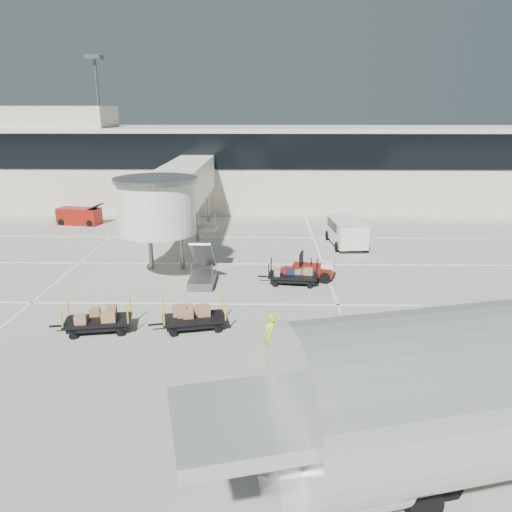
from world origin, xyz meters
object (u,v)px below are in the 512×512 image
object	(u,v)px
box_cart_near	(194,318)
box_cart_far	(99,321)
baggage_tug	(314,270)
belt_loader	(80,216)
minivan	(346,230)
ground_worker	(272,335)
suitcase_cart	(292,276)

from	to	relation	value
box_cart_near	box_cart_far	size ratio (longest dim) A/B	0.98
baggage_tug	box_cart_near	world-z (taller)	baggage_tug
box_cart_far	belt_loader	size ratio (longest dim) A/B	0.89
baggage_tug	box_cart_far	bearing A→B (deg)	-132.09
box_cart_far	baggage_tug	bearing A→B (deg)	25.90
box_cart_near	minivan	distance (m)	17.62
ground_worker	belt_loader	size ratio (longest dim) A/B	0.44
baggage_tug	box_cart_far	world-z (taller)	baggage_tug
ground_worker	baggage_tug	bearing A→B (deg)	78.28
suitcase_cart	belt_loader	world-z (taller)	belt_loader
suitcase_cart	belt_loader	bearing A→B (deg)	146.35
minivan	box_cart_near	bearing A→B (deg)	-126.38
belt_loader	box_cart_far	bearing A→B (deg)	-58.03
box_cart_near	ground_worker	world-z (taller)	ground_worker
baggage_tug	suitcase_cart	size ratio (longest dim) A/B	0.74
belt_loader	box_cart_near	bearing A→B (deg)	-48.65
belt_loader	suitcase_cart	bearing A→B (deg)	-30.31
ground_worker	minivan	size ratio (longest dim) A/B	0.35
baggage_tug	suitcase_cart	world-z (taller)	baggage_tug
suitcase_cart	box_cart_near	world-z (taller)	box_cart_near
minivan	belt_loader	size ratio (longest dim) A/B	1.28
minivan	belt_loader	bearing A→B (deg)	158.78
baggage_tug	box_cart_near	bearing A→B (deg)	-118.41
box_cart_far	ground_worker	bearing A→B (deg)	-25.37
baggage_tug	box_cart_far	distance (m)	12.85
box_cart_near	belt_loader	size ratio (longest dim) A/B	0.88
suitcase_cart	box_cart_far	distance (m)	11.27
box_cart_near	ground_worker	xyz separation A→B (m)	(3.56, -2.51, 0.36)
baggage_tug	minivan	size ratio (longest dim) A/B	0.50
box_cart_near	baggage_tug	bearing A→B (deg)	36.28
baggage_tug	ground_worker	size ratio (longest dim) A/B	1.43
suitcase_cart	box_cart_near	distance (m)	7.93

